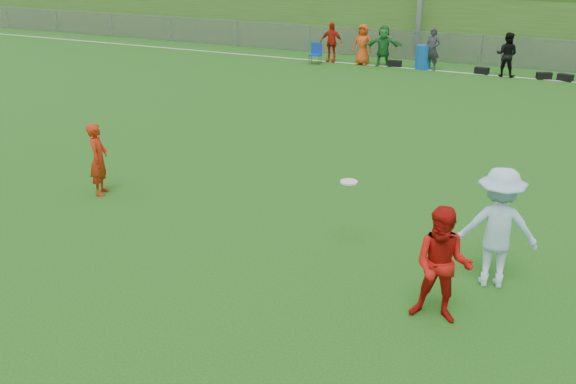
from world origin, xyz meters
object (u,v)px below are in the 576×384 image
Objects in this scene: player_red_left at (99,159)px; player_red_center at (443,266)px; player_blue at (497,228)px; recycling_bin at (423,57)px; frisbee at (349,182)px.

player_red_left is 7.73m from player_red_center.
player_red_left is at bearing -17.23° from player_blue.
player_blue is 18.04m from recycling_bin.
player_blue is (0.49, 1.36, 0.10)m from player_red_center.
player_blue is at bearing 65.28° from player_red_center.
player_red_left is 5.61m from frisbee.
player_red_left is 16.97m from recycling_bin.
player_red_left reaches higher than recycling_bin.
player_red_center is (7.54, -1.67, 0.08)m from player_red_left.
player_red_left is 8.05m from player_blue.
recycling_bin is (2.36, 16.81, -0.27)m from player_red_left.
player_red_left is 1.56× the size of recycling_bin.
frisbee is at bearing 137.63° from player_red_center.
player_red_left is at bearing 178.30° from frisbee.
player_red_center reaches higher than recycling_bin.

